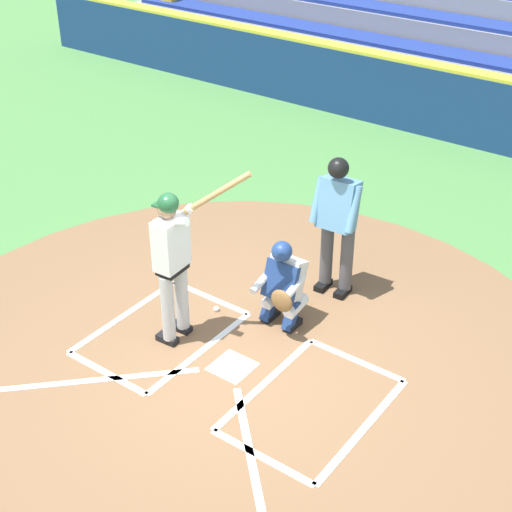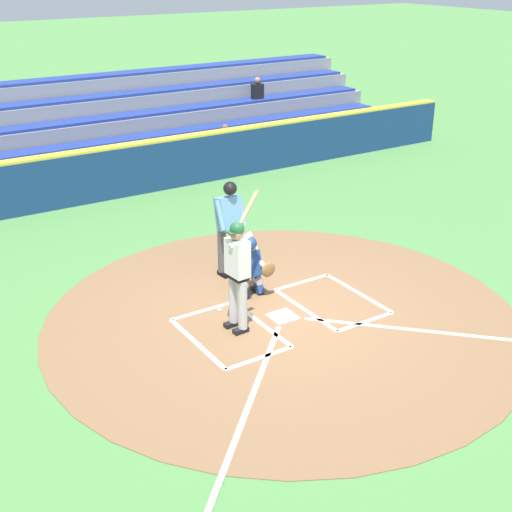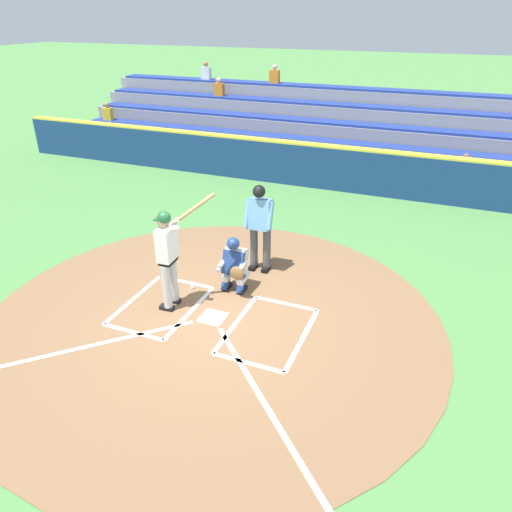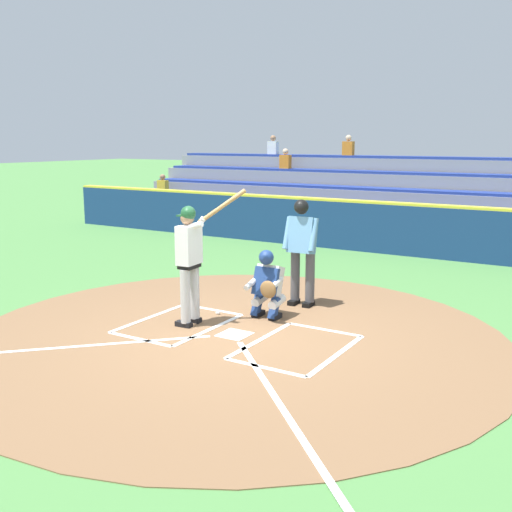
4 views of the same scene
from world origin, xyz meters
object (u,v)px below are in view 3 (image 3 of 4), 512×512
at_px(batter, 168,253).
at_px(plate_umpire, 260,222).
at_px(baseball, 192,287).
at_px(catcher, 235,264).

xyz_separation_m(batter, plate_umpire, (-0.96, -1.89, -0.02)).
bearing_deg(plate_umpire, baseball, 52.93).
height_order(plate_umpire, baseball, plate_umpire).
height_order(catcher, plate_umpire, plate_umpire).
distance_m(catcher, baseball, 1.00).
relative_size(plate_umpire, baseball, 25.20).
bearing_deg(baseball, catcher, -161.15).
bearing_deg(batter, catcher, -131.25).
xyz_separation_m(batter, baseball, (-0.03, -0.67, -1.06)).
distance_m(batter, catcher, 1.35).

